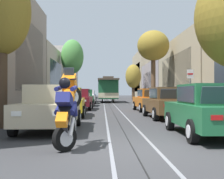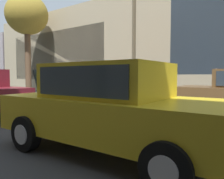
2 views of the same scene
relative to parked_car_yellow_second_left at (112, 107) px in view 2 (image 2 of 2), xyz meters
name	(u,v)px [view 2 (image 2 of 2)]	position (x,y,z in m)	size (l,w,h in m)	color
building_facade_right	(14,52)	(11.77, 24.01, 3.43)	(5.50, 65.80, 9.85)	tan
parked_car_yellow_second_left	(112,107)	(0.00, 0.00, 0.00)	(2.10, 4.40, 1.58)	gold
parked_car_orange_mid_right	(111,88)	(5.29, 4.03, 0.00)	(2.13, 4.42, 1.58)	orange
street_tree_kerb_right_second	(27,16)	(7.30, 13.99, 5.32)	(3.34, 3.27, 7.82)	brown
pedestrian_on_right_pavement	(216,84)	(8.03, 0.00, 0.16)	(0.55, 0.23, 1.69)	#4C4233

